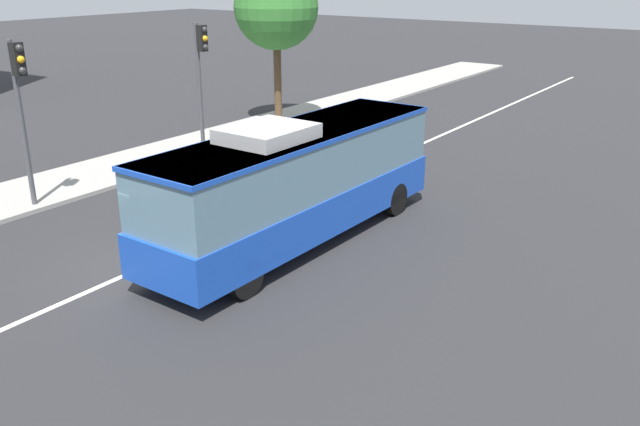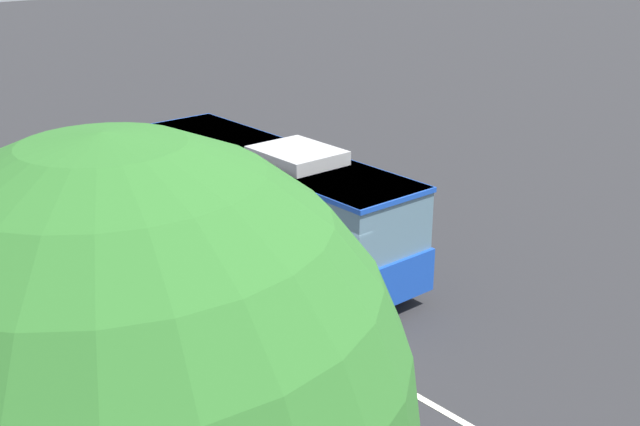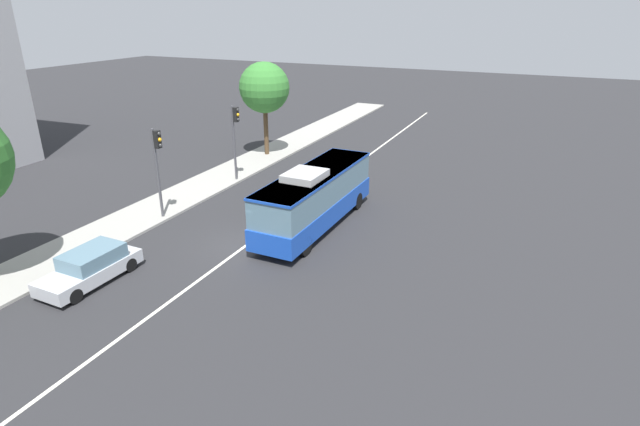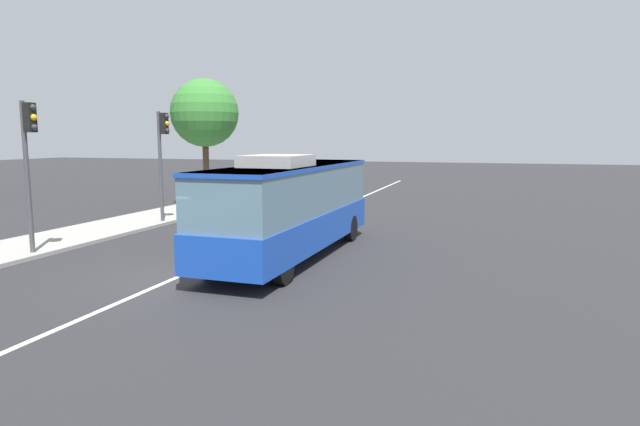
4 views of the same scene
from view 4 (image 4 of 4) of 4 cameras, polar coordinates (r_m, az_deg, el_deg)
name	(u,v)px [view 4 (image 4 of 4)]	position (r m, az deg, el deg)	size (l,w,h in m)	color
ground_plane	(177,278)	(16.13, -14.89, -6.63)	(160.00, 160.00, 0.00)	#28282B
lane_centre_line	(177,277)	(16.12, -14.90, -6.61)	(76.00, 0.16, 0.01)	silver
transit_bus	(291,204)	(18.04, -3.04, 1.00)	(10.04, 2.66, 3.46)	#1947B7
traffic_light_mid_block	(29,151)	(20.32, -28.41, 5.80)	(0.33, 0.62, 5.20)	#47474C
traffic_light_far_corner	(163,147)	(25.97, -16.32, 6.67)	(0.32, 0.62, 5.20)	#47474C
street_tree_kerbside_left	(205,113)	(32.29, -12.11, 10.26)	(3.90, 3.90, 7.39)	#4C3823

